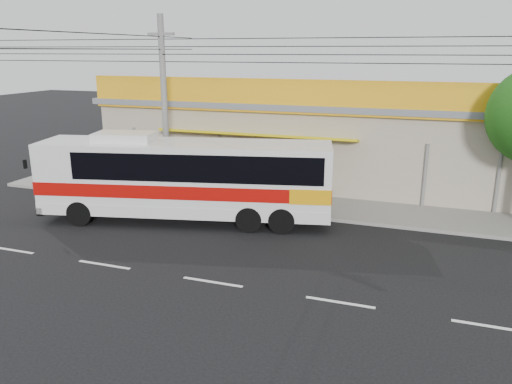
% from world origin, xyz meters
% --- Properties ---
extents(ground, '(120.00, 120.00, 0.00)m').
position_xyz_m(ground, '(0.00, 0.00, 0.00)').
color(ground, black).
rests_on(ground, ground).
extents(sidewalk, '(30.00, 3.20, 0.15)m').
position_xyz_m(sidewalk, '(0.00, 6.00, 0.07)').
color(sidewalk, slate).
rests_on(sidewalk, ground).
extents(lane_markings, '(50.00, 0.12, 0.01)m').
position_xyz_m(lane_markings, '(0.00, -2.50, 0.00)').
color(lane_markings, silver).
rests_on(lane_markings, ground).
extents(storefront_building, '(22.60, 9.20, 5.70)m').
position_xyz_m(storefront_building, '(-0.01, 11.54, 2.30)').
color(storefront_building, '#9F9580').
rests_on(storefront_building, ground).
extents(coach_bus, '(12.34, 5.14, 3.72)m').
position_xyz_m(coach_bus, '(-3.27, 2.63, 1.99)').
color(coach_bus, silver).
rests_on(coach_bus, ground).
extents(motorbike_red, '(2.24, 1.41, 1.11)m').
position_xyz_m(motorbike_red, '(-9.19, 6.06, 0.71)').
color(motorbike_red, maroon).
rests_on(motorbike_red, sidewalk).
extents(motorbike_dark, '(1.73, 1.19, 1.02)m').
position_xyz_m(motorbike_dark, '(-9.25, 7.30, 0.66)').
color(motorbike_dark, black).
rests_on(motorbike_dark, sidewalk).
extents(utility_pole, '(34.00, 14.00, 8.53)m').
position_xyz_m(utility_pole, '(-5.51, 4.80, 7.03)').
color(utility_pole, '#5F5F5D').
rests_on(utility_pole, ground).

